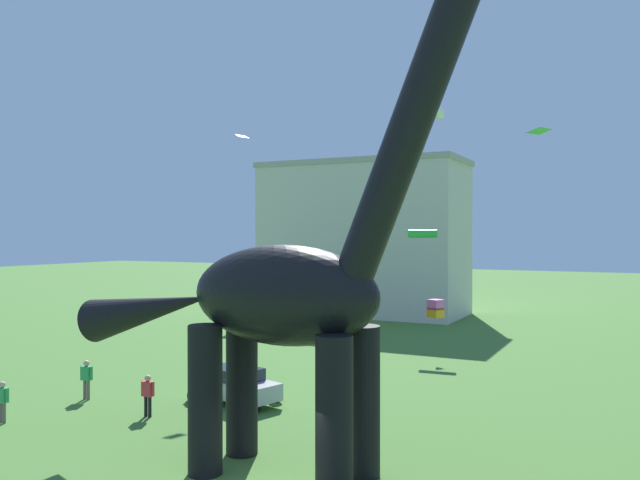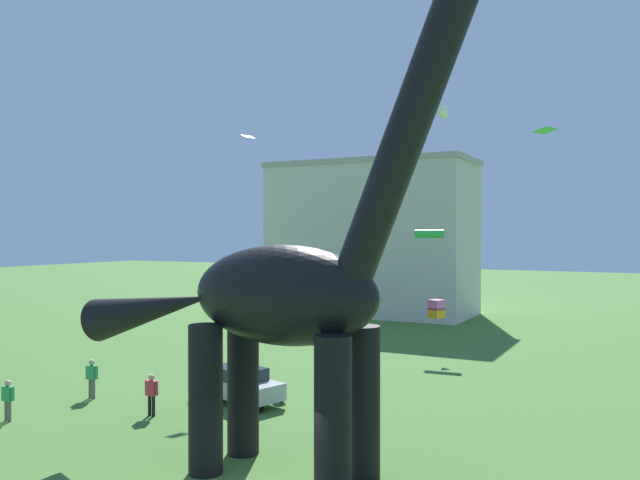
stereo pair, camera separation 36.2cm
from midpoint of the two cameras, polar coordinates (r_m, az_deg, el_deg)
dinosaur_sculpture at (r=19.75m, az=-2.89°, el=-4.86°), size 14.50×3.07×15.15m
parked_sedan_left at (r=28.94m, az=-6.82°, el=-12.52°), size 4.53×2.88×1.55m
person_photographer at (r=28.64m, az=-25.50°, el=-12.35°), size 0.61×0.27×1.62m
person_far_spectator at (r=31.06m, az=-19.17°, el=-11.17°), size 0.65×0.29×1.74m
person_vendor_side at (r=27.50m, az=-14.27°, el=-12.76°), size 0.63×0.28×1.68m
kite_mid_center at (r=37.67m, az=-6.10°, el=9.05°), size 0.71×0.84×0.94m
kite_drifting at (r=33.49m, az=19.54°, el=9.10°), size 1.17×1.30×0.19m
kite_trailing at (r=20.90m, az=10.73°, el=-5.98°), size 0.53×0.53×0.57m
kite_mid_right at (r=30.62m, az=10.66°, el=11.16°), size 1.54×1.73×0.49m
kite_far_right at (r=42.53m, az=9.95°, el=0.56°), size 1.93×1.67×0.56m
background_building_block at (r=59.88m, az=4.71°, el=0.22°), size 18.66×8.48×14.01m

